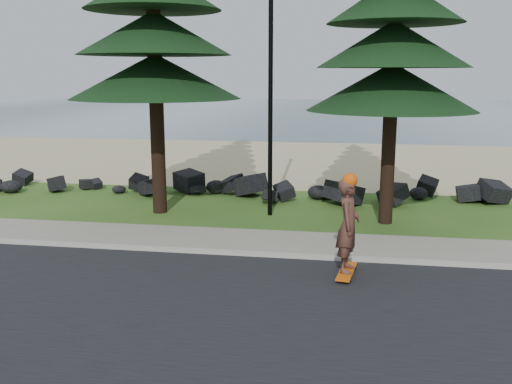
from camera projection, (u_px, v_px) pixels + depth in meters
ground at (253, 245)px, 14.70m from camera, size 160.00×160.00×0.00m
road at (212, 317)px, 10.35m from camera, size 160.00×7.00×0.02m
kerb at (247, 254)px, 13.82m from camera, size 160.00×0.20×0.10m
sidewalk at (254, 241)px, 14.89m from camera, size 160.00×2.00×0.08m
beach_sand at (300, 160)px, 28.71m from camera, size 160.00×15.00×0.01m
ocean at (328, 112)px, 63.96m from camera, size 160.00×58.00×0.01m
seawall_boulders at (279, 198)px, 20.11m from camera, size 60.00×2.40×1.10m
lamp_post at (271, 80)px, 16.94m from camera, size 0.25×0.14×8.14m
skateboarder at (348, 226)px, 12.20m from camera, size 0.59×1.25×2.28m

